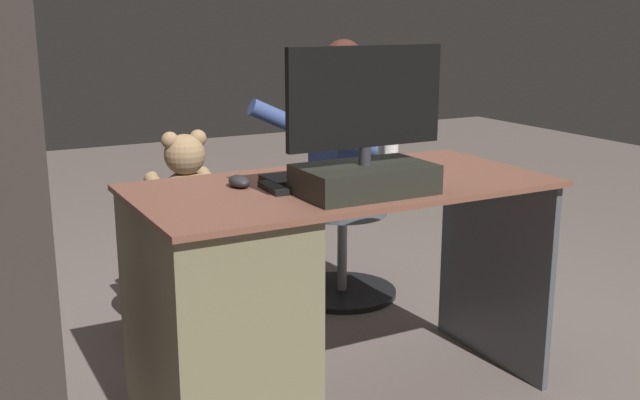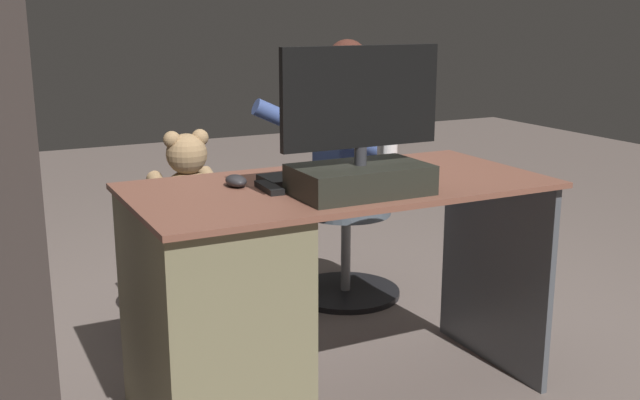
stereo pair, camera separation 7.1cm
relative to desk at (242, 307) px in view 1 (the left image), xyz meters
The scene contains 11 objects.
ground_plane 0.62m from the desk, 136.73° to the right, with size 10.00×10.00×0.00m, color #6B5D56.
desk is the anchor object (origin of this frame).
monitor 0.60m from the desk, 154.82° to the left, with size 0.50×0.24×0.43m.
keyboard 0.50m from the desk, 166.18° to the right, with size 0.42×0.14×0.02m, color black.
computer_mouse 0.38m from the desk, 113.36° to the right, with size 0.06×0.10×0.04m, color #282629.
cup 0.72m from the desk, 168.84° to the right, with size 0.07×0.07×0.09m, color white.
tv_remote 0.38m from the desk, behind, with size 0.04×0.15×0.02m, color black.
office_chair_teddy 0.78m from the desk, 96.66° to the right, with size 0.50×0.50×0.44m.
teddy_bear 0.81m from the desk, 96.54° to the right, with size 0.27×0.27×0.38m.
visitor_chair 1.18m from the desk, 135.00° to the right, with size 0.49×0.49×0.44m.
person 1.15m from the desk, 132.24° to the right, with size 0.54×0.51×1.15m.
Camera 1 is at (1.17, 2.35, 1.26)m, focal length 42.90 mm.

